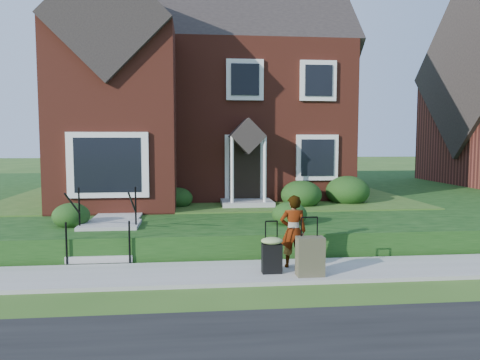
{
  "coord_description": "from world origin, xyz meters",
  "views": [
    {
      "loc": [
        -0.51,
        -9.12,
        2.71
      ],
      "look_at": [
        0.63,
        2.0,
        1.73
      ],
      "focal_mm": 35.0,
      "sensor_mm": 36.0,
      "label": 1
    }
  ],
  "objects": [
    {
      "name": "suitcase_black",
      "position": [
        1.03,
        -0.22,
        0.48
      ],
      "size": [
        0.44,
        0.36,
        1.03
      ],
      "rotation": [
        0.0,
        0.0,
        0.02
      ],
      "color": "black",
      "rests_on": "sidewalk"
    },
    {
      "name": "foundation_shrubs",
      "position": [
        1.08,
        4.97,
        1.03
      ],
      "size": [
        10.21,
        4.69,
        1.01
      ],
      "color": "black",
      "rests_on": "terrace"
    },
    {
      "name": "walkway",
      "position": [
        -2.5,
        5.0,
        0.63
      ],
      "size": [
        1.2,
        6.0,
        0.06
      ],
      "primitive_type": "cube",
      "color": "#9E9B93",
      "rests_on": "terrace"
    },
    {
      "name": "ground",
      "position": [
        0.0,
        0.0,
        0.0
      ],
      "size": [
        120.0,
        120.0,
        0.0
      ],
      "primitive_type": "plane",
      "color": "#2D5119",
      "rests_on": "ground"
    },
    {
      "name": "sidewalk",
      "position": [
        0.0,
        0.0,
        0.04
      ],
      "size": [
        60.0,
        1.6,
        0.08
      ],
      "primitive_type": "cube",
      "color": "#9E9B93",
      "rests_on": "ground"
    },
    {
      "name": "front_steps",
      "position": [
        -2.5,
        1.84,
        0.47
      ],
      "size": [
        1.4,
        2.02,
        1.5
      ],
      "color": "#9E9B93",
      "rests_on": "ground"
    },
    {
      "name": "main_house",
      "position": [
        -0.21,
        9.61,
        5.26
      ],
      "size": [
        10.4,
        10.2,
        9.4
      ],
      "color": "maroon",
      "rests_on": "terrace"
    },
    {
      "name": "woman",
      "position": [
        1.54,
        0.17,
        0.83
      ],
      "size": [
        0.57,
        0.39,
        1.49
      ],
      "primitive_type": "imported",
      "rotation": [
        0.0,
        0.0,
        3.07
      ],
      "color": "#999999",
      "rests_on": "sidewalk"
    },
    {
      "name": "terrace",
      "position": [
        4.0,
        10.9,
        0.3
      ],
      "size": [
        44.0,
        20.0,
        0.6
      ],
      "primitive_type": "cube",
      "color": "#0E330E",
      "rests_on": "ground"
    },
    {
      "name": "suitcase_olive",
      "position": [
        1.74,
        -0.48,
        0.46
      ],
      "size": [
        0.53,
        0.3,
        1.14
      ],
      "rotation": [
        0.0,
        0.0,
        0.01
      ],
      "color": "#4C4832",
      "rests_on": "sidewalk"
    }
  ]
}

